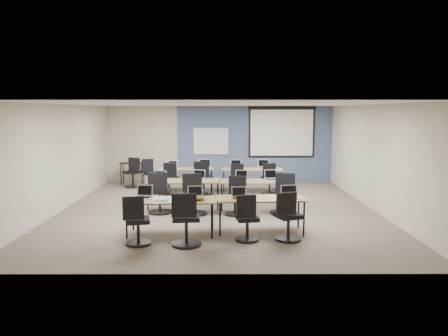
{
  "coord_description": "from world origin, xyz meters",
  "views": [
    {
      "loc": [
        0.13,
        -11.05,
        2.54
      ],
      "look_at": [
        0.15,
        0.4,
        1.03
      ],
      "focal_mm": 35.0,
      "sensor_mm": 36.0,
      "label": 1
    }
  ],
  "objects_px": {
    "projector_screen": "(282,129)",
    "laptop_9": "(205,166)",
    "laptop_1": "(195,195)",
    "task_chair_7": "(283,197)",
    "task_chair_2": "(247,222)",
    "task_chair_4": "(159,196)",
    "task_chair_0": "(137,225)",
    "task_chair_6": "(236,199)",
    "laptop_4": "(160,178)",
    "task_chair_5": "(195,197)",
    "task_chair_3": "(288,220)",
    "task_chair_10": "(236,182)",
    "training_table_mid_right": "(254,183)",
    "laptop_11": "(264,166)",
    "task_chair_11": "(269,181)",
    "task_chair_8": "(169,181)",
    "laptop_6": "(242,177)",
    "laptop_7": "(271,177)",
    "training_table_mid_left": "(184,182)",
    "training_table_front_right": "(261,200)",
    "training_table_back_left": "(186,170)",
    "task_chair_9": "(203,181)",
    "training_table_front_left": "(171,202)",
    "whiteboard": "(211,141)",
    "laptop_0": "(144,195)",
    "laptop_10": "(236,166)",
    "laptop_8": "(172,166)",
    "laptop_2": "(239,196)",
    "spare_chair_b": "(133,175)",
    "laptop_3": "(290,195)",
    "task_chair_1": "(186,224)",
    "utility_table": "(132,166)",
    "spare_chair_a": "(150,175)"
  },
  "relations": [
    {
      "from": "training_table_front_right",
      "to": "training_table_mid_left",
      "type": "height_order",
      "value": "same"
    },
    {
      "from": "training_table_front_left",
      "to": "laptop_3",
      "type": "relative_size",
      "value": 5.07
    },
    {
      "from": "training_table_back_left",
      "to": "laptop_10",
      "type": "bearing_deg",
      "value": 2.11
    },
    {
      "from": "laptop_3",
      "to": "spare_chair_a",
      "type": "xyz_separation_m",
      "value": [
        -3.83,
        5.54,
        -0.4
      ]
    },
    {
      "from": "laptop_1",
      "to": "task_chair_1",
      "type": "relative_size",
      "value": 0.31
    },
    {
      "from": "training_table_front_left",
      "to": "training_table_front_right",
      "type": "distance_m",
      "value": 1.87
    },
    {
      "from": "laptop_8",
      "to": "laptop_3",
      "type": "bearing_deg",
      "value": -61.05
    },
    {
      "from": "training_table_mid_right",
      "to": "whiteboard",
      "type": "bearing_deg",
      "value": 108.01
    },
    {
      "from": "task_chair_4",
      "to": "laptop_1",
      "type": "bearing_deg",
      "value": -61.12
    },
    {
      "from": "laptop_10",
      "to": "task_chair_8",
      "type": "bearing_deg",
      "value": -158.24
    },
    {
      "from": "training_table_mid_left",
      "to": "task_chair_10",
      "type": "distance_m",
      "value": 2.28
    },
    {
      "from": "whiteboard",
      "to": "laptop_0",
      "type": "height_order",
      "value": "whiteboard"
    },
    {
      "from": "whiteboard",
      "to": "task_chair_2",
      "type": "height_order",
      "value": "whiteboard"
    },
    {
      "from": "laptop_2",
      "to": "spare_chair_b",
      "type": "height_order",
      "value": "spare_chair_b"
    },
    {
      "from": "laptop_6",
      "to": "laptop_7",
      "type": "xyz_separation_m",
      "value": [
        0.78,
        0.02,
        0.0
      ]
    },
    {
      "from": "training_table_front_right",
      "to": "training_table_mid_left",
      "type": "bearing_deg",
      "value": 124.82
    },
    {
      "from": "laptop_4",
      "to": "task_chair_5",
      "type": "height_order",
      "value": "task_chair_5"
    },
    {
      "from": "training_table_mid_right",
      "to": "task_chair_6",
      "type": "distance_m",
      "value": 0.96
    },
    {
      "from": "task_chair_0",
      "to": "task_chair_6",
      "type": "distance_m",
      "value": 3.06
    },
    {
      "from": "laptop_0",
      "to": "laptop_10",
      "type": "height_order",
      "value": "laptop_10"
    },
    {
      "from": "task_chair_8",
      "to": "laptop_9",
      "type": "relative_size",
      "value": 2.75
    },
    {
      "from": "task_chair_0",
      "to": "task_chair_8",
      "type": "height_order",
      "value": "task_chair_8"
    },
    {
      "from": "task_chair_3",
      "to": "task_chair_10",
      "type": "relative_size",
      "value": 1.03
    },
    {
      "from": "whiteboard",
      "to": "training_table_front_right",
      "type": "height_order",
      "value": "whiteboard"
    },
    {
      "from": "task_chair_6",
      "to": "laptop_9",
      "type": "distance_m",
      "value": 3.48
    },
    {
      "from": "task_chair_6",
      "to": "task_chair_11",
      "type": "height_order",
      "value": "task_chair_6"
    },
    {
      "from": "training_table_mid_right",
      "to": "laptop_11",
      "type": "bearing_deg",
      "value": 81.47
    },
    {
      "from": "projector_screen",
      "to": "laptop_9",
      "type": "distance_m",
      "value": 3.34
    },
    {
      "from": "laptop_4",
      "to": "task_chair_7",
      "type": "height_order",
      "value": "task_chair_7"
    },
    {
      "from": "laptop_4",
      "to": "task_chair_2",
      "type": "bearing_deg",
      "value": -54.51
    },
    {
      "from": "task_chair_3",
      "to": "laptop_11",
      "type": "bearing_deg",
      "value": 68.54
    },
    {
      "from": "laptop_9",
      "to": "task_chair_6",
      "type": "bearing_deg",
      "value": -76.72
    },
    {
      "from": "laptop_8",
      "to": "task_chair_8",
      "type": "xyz_separation_m",
      "value": [
        -0.01,
        -0.73,
        -0.38
      ]
    },
    {
      "from": "utility_table",
      "to": "spare_chair_a",
      "type": "height_order",
      "value": "spare_chair_a"
    },
    {
      "from": "task_chair_3",
      "to": "training_table_front_left",
      "type": "bearing_deg",
      "value": 147.23
    },
    {
      "from": "task_chair_2",
      "to": "laptop_9",
      "type": "relative_size",
      "value": 2.63
    },
    {
      "from": "training_table_mid_right",
      "to": "laptop_10",
      "type": "height_order",
      "value": "laptop_10"
    },
    {
      "from": "laptop_11",
      "to": "utility_table",
      "type": "xyz_separation_m",
      "value": [
        -4.44,
        1.23,
        -0.15
      ]
    },
    {
      "from": "task_chair_2",
      "to": "task_chair_4",
      "type": "bearing_deg",
      "value": 121.58
    },
    {
      "from": "projector_screen",
      "to": "task_chair_8",
      "type": "distance_m",
      "value": 4.66
    },
    {
      "from": "task_chair_5",
      "to": "task_chair_8",
      "type": "height_order",
      "value": "task_chair_5"
    },
    {
      "from": "training_table_back_left",
      "to": "task_chair_9",
      "type": "height_order",
      "value": "task_chair_9"
    },
    {
      "from": "task_chair_5",
      "to": "task_chair_9",
      "type": "relative_size",
      "value": 1.01
    },
    {
      "from": "task_chair_6",
      "to": "task_chair_8",
      "type": "distance_m",
      "value": 3.29
    },
    {
      "from": "laptop_1",
      "to": "task_chair_7",
      "type": "xyz_separation_m",
      "value": [
        2.05,
        1.55,
        -0.35
      ]
    },
    {
      "from": "laptop_4",
      "to": "task_chair_4",
      "type": "bearing_deg",
      "value": -83.1
    },
    {
      "from": "task_chair_6",
      "to": "utility_table",
      "type": "height_order",
      "value": "task_chair_6"
    },
    {
      "from": "laptop_4",
      "to": "task_chair_9",
      "type": "distance_m",
      "value": 2.06
    },
    {
      "from": "task_chair_8",
      "to": "laptop_4",
      "type": "bearing_deg",
      "value": -73.87
    },
    {
      "from": "task_chair_2",
      "to": "laptop_7",
      "type": "distance_m",
      "value": 3.24
    }
  ]
}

